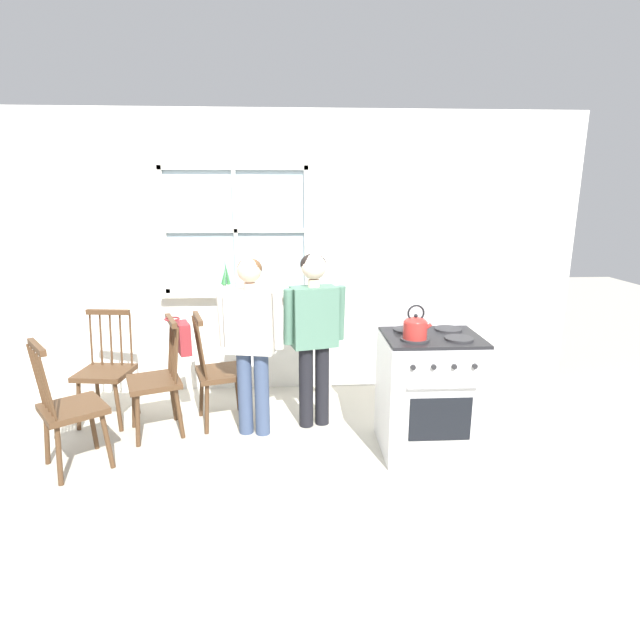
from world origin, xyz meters
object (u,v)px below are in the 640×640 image
at_px(chair_center_cluster, 70,410).
at_px(potted_plant, 225,284).
at_px(chair_near_wall, 219,373).
at_px(chair_near_stove, 106,372).
at_px(stove, 429,391).
at_px(person_teen_center, 314,324).
at_px(chair_by_window, 157,381).
at_px(handbag, 183,337).
at_px(kettle, 415,327).
at_px(person_elderly_left, 251,333).

height_order(chair_center_cluster, potted_plant, potted_plant).
distance_m(chair_near_wall, chair_near_stove, 0.98).
height_order(chair_center_cluster, stove, stove).
bearing_deg(person_teen_center, stove, -42.55).
height_order(chair_by_window, person_teen_center, person_teen_center).
bearing_deg(stove, chair_center_cluster, -176.96).
bearing_deg(handbag, chair_near_stove, 167.13).
height_order(chair_near_stove, handbag, same).
distance_m(chair_by_window, potted_plant, 1.20).
distance_m(chair_by_window, stove, 2.19).
bearing_deg(chair_near_wall, stove, -125.43).
xyz_separation_m(chair_by_window, handbag, (0.22, 0.09, 0.35)).
height_order(chair_near_wall, stove, stove).
height_order(stove, handbag, stove).
bearing_deg(chair_center_cluster, stove, -124.17).
relative_size(chair_by_window, handbag, 3.16).
bearing_deg(handbag, potted_plant, 72.41).
bearing_deg(kettle, chair_near_wall, 155.58).
bearing_deg(handbag, kettle, -18.80).
relative_size(chair_center_cluster, person_teen_center, 0.66).
relative_size(person_teen_center, handbag, 4.81).
relative_size(potted_plant, handbag, 1.09).
xyz_separation_m(chair_near_wall, potted_plant, (-0.01, 0.72, 0.65)).
bearing_deg(chair_near_stove, handbag, -6.09).
height_order(person_elderly_left, person_teen_center, person_teen_center).
bearing_deg(potted_plant, stove, -37.33).
xyz_separation_m(chair_near_stove, handbag, (0.72, -0.16, 0.35)).
relative_size(chair_near_wall, potted_plant, 2.91).
bearing_deg(chair_center_cluster, chair_near_wall, -91.21).
height_order(chair_near_stove, stove, stove).
xyz_separation_m(chair_near_stove, stove, (2.65, -0.64, 0.02)).
bearing_deg(person_teen_center, handbag, 165.04).
relative_size(chair_by_window, person_teen_center, 0.66).
relative_size(person_elderly_left, stove, 1.35).
distance_m(person_teen_center, stove, 1.06).
height_order(chair_center_cluster, person_teen_center, person_teen_center).
height_order(chair_by_window, kettle, kettle).
bearing_deg(chair_by_window, chair_center_cluster, -63.42).
height_order(chair_near_wall, chair_center_cluster, same).
bearing_deg(stove, person_elderly_left, 166.45).
height_order(chair_by_window, chair_near_wall, same).
distance_m(chair_by_window, chair_center_cluster, 0.71).
relative_size(stove, kettle, 4.39).
bearing_deg(person_teen_center, kettle, -54.64).
height_order(stove, kettle, kettle).
bearing_deg(kettle, chair_by_window, 165.42).
distance_m(person_elderly_left, kettle, 1.30).
xyz_separation_m(chair_near_wall, chair_center_cluster, (-0.96, -0.69, 0.00)).
bearing_deg(chair_near_wall, chair_near_stove, 68.18).
relative_size(chair_near_wall, person_teen_center, 0.66).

